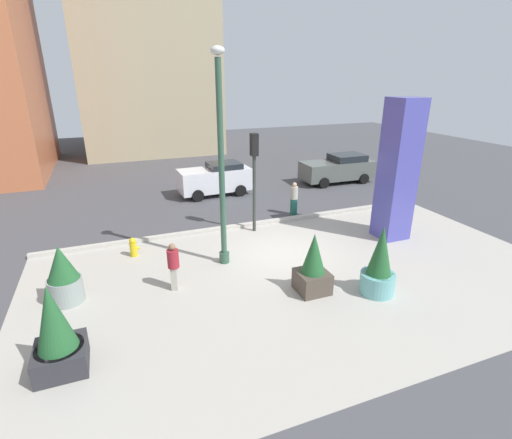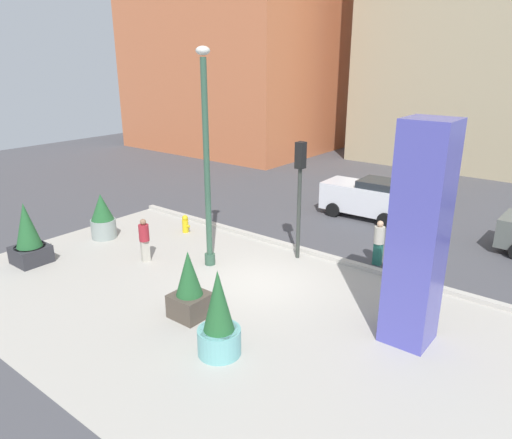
{
  "view_description": "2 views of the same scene",
  "coord_description": "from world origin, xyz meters",
  "px_view_note": "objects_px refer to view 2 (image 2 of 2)",
  "views": [
    {
      "loc": [
        -5.68,
        -11.83,
        6.42
      ],
      "look_at": [
        -1.28,
        -0.51,
        1.77
      ],
      "focal_mm": 26.71,
      "sensor_mm": 36.0,
      "label": 1
    },
    {
      "loc": [
        8.44,
        -10.81,
        6.89
      ],
      "look_at": [
        -0.21,
        0.16,
        2.1
      ],
      "focal_mm": 33.24,
      "sensor_mm": 36.0,
      "label": 2
    }
  ],
  "objects_px": {
    "potted_plant_mid_plaza": "(103,217)",
    "pedestrian_on_sidewalk": "(379,241)",
    "pedestrian_crossing": "(144,238)",
    "lamp_post": "(207,166)",
    "traffic_light_far_side": "(300,181)",
    "car_curb_east": "(368,197)",
    "potted_plant_by_pillar": "(219,320)",
    "potted_plant_near_left": "(189,289)",
    "potted_plant_near_right": "(28,237)",
    "art_pillar_blue": "(418,237)",
    "fire_hydrant": "(185,224)"
  },
  "relations": [
    {
      "from": "potted_plant_near_left",
      "to": "potted_plant_near_right",
      "type": "xyz_separation_m",
      "value": [
        -7.05,
        -0.9,
        0.11
      ]
    },
    {
      "from": "lamp_post",
      "to": "potted_plant_mid_plaza",
      "type": "bearing_deg",
      "value": -171.82
    },
    {
      "from": "pedestrian_on_sidewalk",
      "to": "potted_plant_near_right",
      "type": "bearing_deg",
      "value": -142.49
    },
    {
      "from": "potted_plant_by_pillar",
      "to": "car_curb_east",
      "type": "relative_size",
      "value": 0.56
    },
    {
      "from": "potted_plant_by_pillar",
      "to": "pedestrian_on_sidewalk",
      "type": "height_order",
      "value": "potted_plant_by_pillar"
    },
    {
      "from": "lamp_post",
      "to": "potted_plant_near_right",
      "type": "relative_size",
      "value": 3.27
    },
    {
      "from": "potted_plant_by_pillar",
      "to": "car_curb_east",
      "type": "distance_m",
      "value": 12.09
    },
    {
      "from": "potted_plant_near_right",
      "to": "potted_plant_near_left",
      "type": "bearing_deg",
      "value": 7.26
    },
    {
      "from": "potted_plant_near_right",
      "to": "car_curb_east",
      "type": "distance_m",
      "value": 13.95
    },
    {
      "from": "lamp_post",
      "to": "car_curb_east",
      "type": "bearing_deg",
      "value": 76.46
    },
    {
      "from": "potted_plant_near_right",
      "to": "fire_hydrant",
      "type": "relative_size",
      "value": 2.94
    },
    {
      "from": "potted_plant_near_left",
      "to": "car_curb_east",
      "type": "height_order",
      "value": "potted_plant_near_left"
    },
    {
      "from": "art_pillar_blue",
      "to": "traffic_light_far_side",
      "type": "distance_m",
      "value": 5.75
    },
    {
      "from": "potted_plant_mid_plaza",
      "to": "pedestrian_crossing",
      "type": "xyz_separation_m",
      "value": [
        3.15,
        -0.47,
        0.01
      ]
    },
    {
      "from": "art_pillar_blue",
      "to": "potted_plant_near_right",
      "type": "relative_size",
      "value": 2.55
    },
    {
      "from": "pedestrian_on_sidewalk",
      "to": "pedestrian_crossing",
      "type": "bearing_deg",
      "value": -143.82
    },
    {
      "from": "car_curb_east",
      "to": "traffic_light_far_side",
      "type": "bearing_deg",
      "value": -89.02
    },
    {
      "from": "potted_plant_mid_plaza",
      "to": "art_pillar_blue",
      "type": "bearing_deg",
      "value": 2.37
    },
    {
      "from": "pedestrian_on_sidewalk",
      "to": "potted_plant_mid_plaza",
      "type": "bearing_deg",
      "value": -155.9
    },
    {
      "from": "art_pillar_blue",
      "to": "potted_plant_near_right",
      "type": "xyz_separation_m",
      "value": [
        -12.25,
        -3.57,
        -1.84
      ]
    },
    {
      "from": "lamp_post",
      "to": "pedestrian_crossing",
      "type": "distance_m",
      "value": 3.53
    },
    {
      "from": "potted_plant_mid_plaza",
      "to": "potted_plant_near_left",
      "type": "bearing_deg",
      "value": -16.8
    },
    {
      "from": "potted_plant_near_right",
      "to": "pedestrian_on_sidewalk",
      "type": "height_order",
      "value": "potted_plant_near_right"
    },
    {
      "from": "lamp_post",
      "to": "art_pillar_blue",
      "type": "height_order",
      "value": "lamp_post"
    },
    {
      "from": "traffic_light_far_side",
      "to": "car_curb_east",
      "type": "xyz_separation_m",
      "value": [
        -0.1,
        5.85,
        -1.95
      ]
    },
    {
      "from": "potted_plant_by_pillar",
      "to": "pedestrian_crossing",
      "type": "xyz_separation_m",
      "value": [
        -5.83,
        2.5,
        -0.06
      ]
    },
    {
      "from": "lamp_post",
      "to": "traffic_light_far_side",
      "type": "relative_size",
      "value": 1.72
    },
    {
      "from": "potted_plant_mid_plaza",
      "to": "car_curb_east",
      "type": "bearing_deg",
      "value": 51.58
    },
    {
      "from": "traffic_light_far_side",
      "to": "pedestrian_crossing",
      "type": "distance_m",
      "value": 5.8
    },
    {
      "from": "car_curb_east",
      "to": "fire_hydrant",
      "type": "bearing_deg",
      "value": -127.52
    },
    {
      "from": "lamp_post",
      "to": "potted_plant_by_pillar",
      "type": "relative_size",
      "value": 3.22
    },
    {
      "from": "traffic_light_far_side",
      "to": "car_curb_east",
      "type": "bearing_deg",
      "value": 90.98
    },
    {
      "from": "art_pillar_blue",
      "to": "pedestrian_on_sidewalk",
      "type": "bearing_deg",
      "value": 123.94
    },
    {
      "from": "potted_plant_by_pillar",
      "to": "pedestrian_on_sidewalk",
      "type": "bearing_deg",
      "value": 84.03
    },
    {
      "from": "art_pillar_blue",
      "to": "fire_hydrant",
      "type": "relative_size",
      "value": 7.5
    },
    {
      "from": "art_pillar_blue",
      "to": "potted_plant_mid_plaza",
      "type": "xyz_separation_m",
      "value": [
        -12.34,
        -0.51,
        -1.95
      ]
    },
    {
      "from": "potted_plant_near_left",
      "to": "potted_plant_near_right",
      "type": "distance_m",
      "value": 7.11
    },
    {
      "from": "car_curb_east",
      "to": "potted_plant_by_pillar",
      "type": "bearing_deg",
      "value": -81.19
    },
    {
      "from": "car_curb_east",
      "to": "pedestrian_crossing",
      "type": "height_order",
      "value": "car_curb_east"
    },
    {
      "from": "art_pillar_blue",
      "to": "pedestrian_on_sidewalk",
      "type": "xyz_separation_m",
      "value": [
        -2.59,
        3.85,
        -1.91
      ]
    },
    {
      "from": "art_pillar_blue",
      "to": "potted_plant_by_pillar",
      "type": "xyz_separation_m",
      "value": [
        -3.36,
        -3.48,
        -1.88
      ]
    },
    {
      "from": "potted_plant_mid_plaza",
      "to": "car_curb_east",
      "type": "relative_size",
      "value": 0.46
    },
    {
      "from": "potted_plant_near_left",
      "to": "fire_hydrant",
      "type": "relative_size",
      "value": 2.63
    },
    {
      "from": "potted_plant_near_left",
      "to": "traffic_light_far_side",
      "type": "xyz_separation_m",
      "value": [
        0.09,
        5.29,
        2.01
      ]
    },
    {
      "from": "potted_plant_mid_plaza",
      "to": "pedestrian_on_sidewalk",
      "type": "distance_m",
      "value": 10.68
    },
    {
      "from": "potted_plant_mid_plaza",
      "to": "potted_plant_near_right",
      "type": "relative_size",
      "value": 0.83
    },
    {
      "from": "potted_plant_near_left",
      "to": "car_curb_east",
      "type": "relative_size",
      "value": 0.49
    },
    {
      "from": "lamp_post",
      "to": "pedestrian_on_sidewalk",
      "type": "xyz_separation_m",
      "value": [
        4.6,
        3.62,
        -2.63
      ]
    },
    {
      "from": "lamp_post",
      "to": "potted_plant_by_pillar",
      "type": "xyz_separation_m",
      "value": [
        3.84,
        -3.7,
        -2.6
      ]
    },
    {
      "from": "art_pillar_blue",
      "to": "potted_plant_mid_plaza",
      "type": "bearing_deg",
      "value": -177.63
    }
  ]
}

